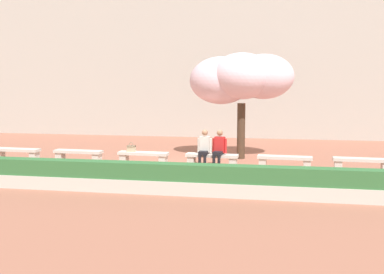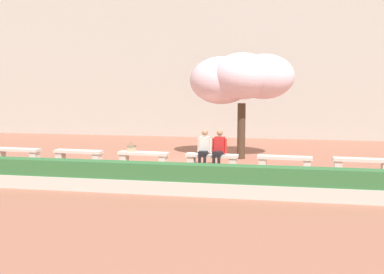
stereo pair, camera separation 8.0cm
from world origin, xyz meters
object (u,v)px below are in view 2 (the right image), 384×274
Objects in this scene: stone_bench_east_end at (285,160)px; person_seated_left at (204,147)px; stone_bench_west_end at (17,152)px; cherry_tree_main at (241,78)px; stone_bench_far_east at (362,163)px; stone_bench_near_west at (79,154)px; stone_bench_near_east at (212,158)px; handbag at (131,148)px; stone_bench_center at (143,156)px; person_seated_right at (219,147)px.

stone_bench_east_end is 1.41× the size of person_seated_left.
stone_bench_west_end is 0.45× the size of cherry_tree_main.
stone_bench_far_east is at bearing 0.59° from person_seated_left.
cherry_tree_main is (5.71, 2.11, 2.76)m from stone_bench_near_west.
handbag reaches higher than stone_bench_near_east.
cherry_tree_main is (8.17, 2.11, 2.76)m from stone_bench_west_end.
stone_bench_near_west is 1.00× the size of stone_bench_center.
person_seated_left and person_seated_right have the same top height.
handbag is (2.02, 0.01, 0.28)m from stone_bench_near_west.
person_seated_left is at bearing -1.36° from handbag.
stone_bench_near_west is 2.46m from stone_bench_center.
handbag is (-2.63, 0.06, -0.12)m from person_seated_left.
handbag is at bearing 179.90° from stone_bench_east_end.
stone_bench_center is 7.37m from stone_bench_far_east.
person_seated_right is 3.25m from cherry_tree_main.
stone_bench_near_east is 3.57m from cherry_tree_main.
stone_bench_far_east is 5.19m from person_seated_left.
person_seated_left is (2.19, -0.05, 0.40)m from stone_bench_center.
stone_bench_east_end is at bearing 0.00° from stone_bench_near_east.
handbag is at bearing 178.64° from person_seated_left.
handbag is (-0.44, 0.01, 0.28)m from stone_bench_center.
person_seated_right reaches higher than stone_bench_west_end.
person_seated_right is (-2.21, -0.05, 0.40)m from stone_bench_east_end.
person_seated_right is (0.51, 0.00, 0.00)m from person_seated_left.
stone_bench_far_east is 5.39m from cherry_tree_main.
handbag is at bearing 0.11° from stone_bench_west_end.
person_seated_left is at bearing -0.66° from stone_bench_near_west.
handbag is (-2.90, 0.01, 0.28)m from stone_bench_near_east.
stone_bench_east_end is at bearing -0.00° from stone_bench_center.
person_seated_right reaches higher than stone_bench_far_east.
person_seated_right reaches higher than stone_bench_center.
stone_bench_near_west is at bearing 179.42° from person_seated_right.
cherry_tree_main reaches higher than stone_bench_near_east.
stone_bench_west_end is at bearing -180.00° from stone_bench_center.
stone_bench_near_east is 0.48m from person_seated_left.
stone_bench_west_end is 1.00× the size of stone_bench_near_west.
person_seated_right reaches higher than stone_bench_east_end.
stone_bench_west_end is 1.00× the size of stone_bench_near_east.
stone_bench_near_east is 1.41× the size of person_seated_left.
stone_bench_near_west is 7.37m from stone_bench_east_end.
handbag is (-5.35, 0.01, 0.28)m from stone_bench_east_end.
handbag is at bearing 179.93° from stone_bench_far_east.
stone_bench_far_east is (4.91, 0.00, 0.00)m from stone_bench_near_east.
stone_bench_near_west is at bearing 180.00° from stone_bench_far_east.
stone_bench_center is 1.00× the size of stone_bench_near_east.
handbag is at bearing 0.25° from stone_bench_near_west.
person_seated_right is 0.32× the size of cherry_tree_main.
person_seated_left is at bearing -178.88° from stone_bench_east_end.
stone_bench_near_west is at bearing 0.00° from stone_bench_west_end.
stone_bench_center is 2.23m from person_seated_left.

